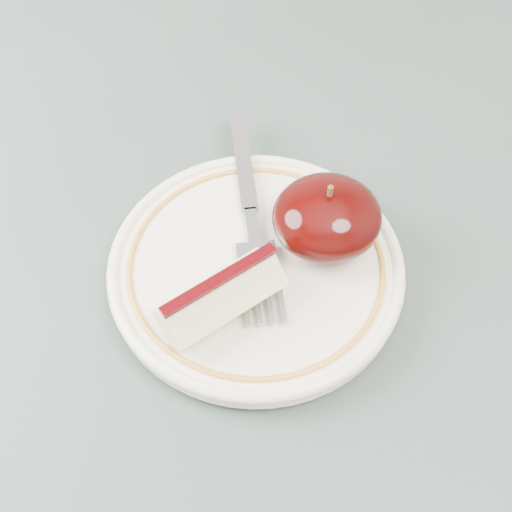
{
  "coord_description": "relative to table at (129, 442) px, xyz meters",
  "views": [
    {
      "loc": [
        0.07,
        -0.2,
        1.17
      ],
      "look_at": [
        0.1,
        0.08,
        0.78
      ],
      "focal_mm": 50.0,
      "sensor_mm": 36.0,
      "label": 1
    }
  ],
  "objects": [
    {
      "name": "apple_wedge",
      "position": [
        0.08,
        0.04,
        0.12
      ],
      "size": [
        0.09,
        0.07,
        0.04
      ],
      "rotation": [
        0.0,
        0.0,
        0.53
      ],
      "color": "beige",
      "rests_on": "plate"
    },
    {
      "name": "plate",
      "position": [
        0.1,
        0.08,
        0.1
      ],
      "size": [
        0.2,
        0.2,
        0.02
      ],
      "color": "#F3E8CC",
      "rests_on": "table"
    },
    {
      "name": "table",
      "position": [
        0.0,
        0.0,
        0.0
      ],
      "size": [
        0.9,
        0.9,
        0.75
      ],
      "color": "brown",
      "rests_on": "ground"
    },
    {
      "name": "fork",
      "position": [
        0.1,
        0.12,
        0.11
      ],
      "size": [
        0.03,
        0.2,
        0.0
      ],
      "rotation": [
        0.0,
        0.0,
        1.59
      ],
      "color": "gray",
      "rests_on": "plate"
    },
    {
      "name": "apple_half",
      "position": [
        0.15,
        0.09,
        0.13
      ],
      "size": [
        0.07,
        0.07,
        0.05
      ],
      "color": "black",
      "rests_on": "plate"
    }
  ]
}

